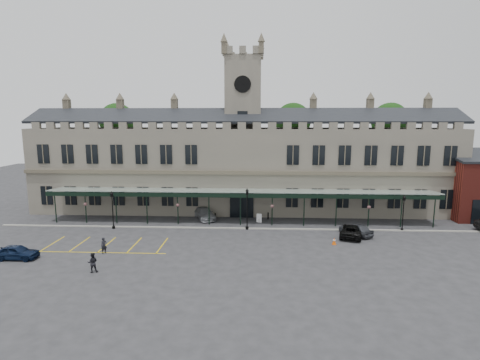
{
  "coord_description": "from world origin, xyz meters",
  "views": [
    {
      "loc": [
        2.09,
        -38.79,
        13.38
      ],
      "look_at": [
        0.0,
        6.0,
        6.0
      ],
      "focal_mm": 28.0,
      "sensor_mm": 36.0,
      "label": 1
    }
  ],
  "objects_px": {
    "station_building": "(243,166)",
    "car_right_a": "(356,229)",
    "traffic_cone": "(334,241)",
    "car_van": "(352,231)",
    "person_b": "(93,263)",
    "lamp_post_left": "(112,206)",
    "sign_board": "(259,218)",
    "car_left_a": "(16,252)",
    "lamp_post_mid": "(247,205)",
    "lamp_post_right": "(403,210)",
    "person_a": "(104,246)",
    "clock_tower": "(243,120)",
    "car_taxi": "(204,213)"
  },
  "relations": [
    {
      "from": "clock_tower",
      "to": "traffic_cone",
      "type": "height_order",
      "value": "clock_tower"
    },
    {
      "from": "car_van",
      "to": "clock_tower",
      "type": "bearing_deg",
      "value": -25.63
    },
    {
      "from": "car_right_a",
      "to": "car_left_a",
      "type": "bearing_deg",
      "value": -18.69
    },
    {
      "from": "lamp_post_mid",
      "to": "sign_board",
      "type": "relative_size",
      "value": 4.35
    },
    {
      "from": "lamp_post_mid",
      "to": "car_left_a",
      "type": "xyz_separation_m",
      "value": [
        -21.89,
        -10.89,
        -2.32
      ]
    },
    {
      "from": "car_taxi",
      "to": "person_b",
      "type": "distance_m",
      "value": 19.65
    },
    {
      "from": "sign_board",
      "to": "car_right_a",
      "type": "relative_size",
      "value": 0.28
    },
    {
      "from": "lamp_post_right",
      "to": "person_a",
      "type": "height_order",
      "value": "lamp_post_right"
    },
    {
      "from": "station_building",
      "to": "clock_tower",
      "type": "bearing_deg",
      "value": 90.0
    },
    {
      "from": "lamp_post_left",
      "to": "sign_board",
      "type": "xyz_separation_m",
      "value": [
        17.92,
        3.57,
        -2.22
      ]
    },
    {
      "from": "lamp_post_left",
      "to": "traffic_cone",
      "type": "distance_m",
      "value": 26.5
    },
    {
      "from": "car_taxi",
      "to": "car_right_a",
      "type": "height_order",
      "value": "car_taxi"
    },
    {
      "from": "car_left_a",
      "to": "car_right_a",
      "type": "relative_size",
      "value": 0.97
    },
    {
      "from": "clock_tower",
      "to": "lamp_post_mid",
      "type": "distance_m",
      "value": 14.68
    },
    {
      "from": "station_building",
      "to": "car_van",
      "type": "bearing_deg",
      "value": -44.61
    },
    {
      "from": "lamp_post_left",
      "to": "person_b",
      "type": "distance_m",
      "value": 13.68
    },
    {
      "from": "car_left_a",
      "to": "lamp_post_left",
      "type": "bearing_deg",
      "value": -27.44
    },
    {
      "from": "lamp_post_left",
      "to": "car_taxi",
      "type": "distance_m",
      "value": 11.89
    },
    {
      "from": "clock_tower",
      "to": "lamp_post_left",
      "type": "distance_m",
      "value": 21.71
    },
    {
      "from": "sign_board",
      "to": "car_right_a",
      "type": "xyz_separation_m",
      "value": [
        11.19,
        -4.82,
        0.15
      ]
    },
    {
      "from": "traffic_cone",
      "to": "car_taxi",
      "type": "distance_m",
      "value": 18.26
    },
    {
      "from": "lamp_post_left",
      "to": "traffic_cone",
      "type": "bearing_deg",
      "value": -10.26
    },
    {
      "from": "car_right_a",
      "to": "person_a",
      "type": "relative_size",
      "value": 2.58
    },
    {
      "from": "lamp_post_left",
      "to": "car_left_a",
      "type": "relative_size",
      "value": 1.15
    },
    {
      "from": "traffic_cone",
      "to": "sign_board",
      "type": "bearing_deg",
      "value": 134.21
    },
    {
      "from": "sign_board",
      "to": "car_van",
      "type": "bearing_deg",
      "value": -15.63
    },
    {
      "from": "lamp_post_left",
      "to": "lamp_post_mid",
      "type": "distance_m",
      "value": 16.45
    },
    {
      "from": "station_building",
      "to": "lamp_post_left",
      "type": "relative_size",
      "value": 12.74
    },
    {
      "from": "lamp_post_left",
      "to": "lamp_post_mid",
      "type": "relative_size",
      "value": 0.93
    },
    {
      "from": "lamp_post_mid",
      "to": "sign_board",
      "type": "distance_m",
      "value": 4.21
    },
    {
      "from": "station_building",
      "to": "car_right_a",
      "type": "xyz_separation_m",
      "value": [
        13.56,
        -12.25,
        -5.75
      ]
    },
    {
      "from": "lamp_post_left",
      "to": "person_b",
      "type": "relative_size",
      "value": 2.64
    },
    {
      "from": "lamp_post_right",
      "to": "person_a",
      "type": "bearing_deg",
      "value": -164.31
    },
    {
      "from": "car_left_a",
      "to": "person_a",
      "type": "relative_size",
      "value": 2.5
    },
    {
      "from": "station_building",
      "to": "person_b",
      "type": "bearing_deg",
      "value": -116.99
    },
    {
      "from": "clock_tower",
      "to": "lamp_post_left",
      "type": "bearing_deg",
      "value": -144.52
    },
    {
      "from": "sign_board",
      "to": "car_left_a",
      "type": "height_order",
      "value": "car_left_a"
    },
    {
      "from": "lamp_post_right",
      "to": "car_left_a",
      "type": "bearing_deg",
      "value": -164.71
    },
    {
      "from": "car_taxi",
      "to": "car_van",
      "type": "bearing_deg",
      "value": -45.28
    },
    {
      "from": "car_van",
      "to": "person_a",
      "type": "xyz_separation_m",
      "value": [
        -26.2,
        -6.7,
        0.12
      ]
    },
    {
      "from": "lamp_post_mid",
      "to": "car_right_a",
      "type": "height_order",
      "value": "lamp_post_mid"
    },
    {
      "from": "traffic_cone",
      "to": "car_van",
      "type": "height_order",
      "value": "car_van"
    },
    {
      "from": "sign_board",
      "to": "person_a",
      "type": "relative_size",
      "value": 0.71
    },
    {
      "from": "station_building",
      "to": "clock_tower",
      "type": "height_order",
      "value": "clock_tower"
    },
    {
      "from": "person_a",
      "to": "lamp_post_mid",
      "type": "bearing_deg",
      "value": -12.21
    },
    {
      "from": "person_a",
      "to": "sign_board",
      "type": "bearing_deg",
      "value": -6.94
    },
    {
      "from": "lamp_post_mid",
      "to": "car_right_a",
      "type": "bearing_deg",
      "value": -7.76
    },
    {
      "from": "traffic_cone",
      "to": "car_left_a",
      "type": "xyz_separation_m",
      "value": [
        -31.41,
        -5.72,
        0.34
      ]
    },
    {
      "from": "lamp_post_mid",
      "to": "sign_board",
      "type": "bearing_deg",
      "value": 64.42
    },
    {
      "from": "person_a",
      "to": "car_van",
      "type": "bearing_deg",
      "value": -30.42
    }
  ]
}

